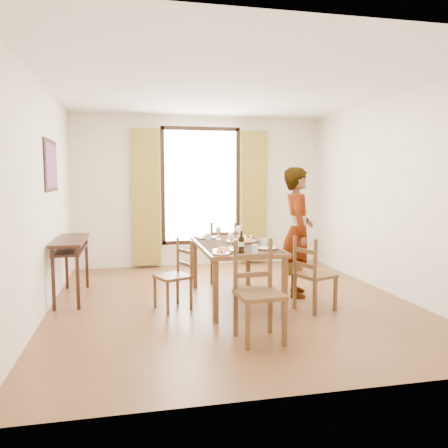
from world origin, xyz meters
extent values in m
plane|color=brown|center=(0.00, 0.00, 0.00)|extent=(5.00, 5.00, 0.00)
cube|color=white|center=(0.00, 2.50, 1.35)|extent=(4.50, 0.10, 2.70)
cube|color=white|center=(0.00, -2.50, 1.35)|extent=(4.50, 0.10, 2.70)
cube|color=white|center=(-2.25, 0.00, 1.35)|extent=(0.10, 5.00, 2.70)
cube|color=white|center=(2.25, 0.00, 1.35)|extent=(0.10, 5.00, 2.70)
cube|color=white|center=(0.00, 0.00, 2.72)|extent=(4.50, 5.00, 0.04)
cube|color=white|center=(0.00, 2.47, 1.45)|extent=(1.30, 0.04, 2.00)
cube|color=olive|center=(-0.98, 2.41, 1.25)|extent=(0.48, 0.10, 2.40)
cube|color=olive|center=(0.98, 2.41, 1.25)|extent=(0.48, 0.10, 2.40)
cube|color=black|center=(-2.24, 0.60, 1.75)|extent=(0.02, 0.86, 0.66)
cube|color=red|center=(-2.23, 0.60, 1.75)|extent=(0.01, 0.76, 0.56)
cube|color=black|center=(-2.03, 0.60, 0.78)|extent=(0.38, 1.20, 0.04)
cube|color=black|center=(-2.03, 0.60, 0.66)|extent=(0.34, 1.10, 0.03)
cube|color=black|center=(-2.17, 0.05, 0.38)|extent=(0.04, 0.04, 0.76)
cube|color=black|center=(-2.17, 1.15, 0.38)|extent=(0.04, 0.04, 0.76)
cube|color=black|center=(-1.89, 0.05, 0.38)|extent=(0.04, 0.04, 0.76)
cube|color=black|center=(-1.89, 1.15, 0.38)|extent=(0.04, 0.04, 0.76)
cube|color=brown|center=(0.05, 0.02, 0.72)|extent=(0.92, 1.71, 0.05)
cube|color=black|center=(0.05, 0.02, 0.75)|extent=(0.84, 1.57, 0.01)
cube|color=brown|center=(-0.35, -0.78, 0.35)|extent=(0.06, 0.06, 0.70)
cube|color=brown|center=(-0.35, 0.81, 0.35)|extent=(0.06, 0.06, 0.70)
cube|color=brown|center=(0.44, -0.78, 0.35)|extent=(0.06, 0.06, 0.70)
cube|color=brown|center=(0.44, 0.81, 0.35)|extent=(0.06, 0.06, 0.70)
cube|color=brown|center=(-0.77, -0.16, 0.40)|extent=(0.50, 0.50, 0.04)
cube|color=brown|center=(-0.98, -0.08, 0.20)|extent=(0.04, 0.04, 0.40)
cube|color=brown|center=(-0.69, 0.05, 0.20)|extent=(0.04, 0.04, 0.40)
cube|color=brown|center=(-0.84, -0.37, 0.20)|extent=(0.04, 0.04, 0.40)
cube|color=brown|center=(-0.55, -0.24, 0.20)|extent=(0.04, 0.04, 0.40)
cube|color=brown|center=(-0.68, 0.06, 0.62)|extent=(0.03, 0.03, 0.45)
cube|color=brown|center=(-0.54, -0.23, 0.62)|extent=(0.03, 0.03, 0.45)
cube|color=brown|center=(-0.61, -0.09, 0.53)|extent=(0.15, 0.30, 0.04)
cube|color=brown|center=(-0.61, -0.09, 0.69)|extent=(0.15, 0.30, 0.04)
cube|color=brown|center=(0.14, 1.09, 0.44)|extent=(0.51, 0.51, 0.04)
cube|color=brown|center=(0.36, 1.21, 0.22)|extent=(0.04, 0.04, 0.44)
cube|color=brown|center=(0.26, 0.87, 0.22)|extent=(0.04, 0.04, 0.44)
cube|color=brown|center=(0.02, 1.31, 0.22)|extent=(0.04, 0.04, 0.44)
cube|color=brown|center=(-0.08, 0.97, 0.22)|extent=(0.04, 0.04, 0.44)
cube|color=brown|center=(0.26, 0.86, 0.69)|extent=(0.04, 0.04, 0.49)
cube|color=brown|center=(-0.08, 0.96, 0.69)|extent=(0.04, 0.04, 0.49)
cube|color=brown|center=(0.09, 0.91, 0.59)|extent=(0.35, 0.12, 0.05)
cube|color=brown|center=(0.09, 0.91, 0.77)|extent=(0.35, 0.12, 0.05)
cube|color=brown|center=(-0.04, -1.39, 0.46)|extent=(0.46, 0.46, 0.04)
cube|color=brown|center=(-0.21, -1.59, 0.23)|extent=(0.04, 0.04, 0.46)
cube|color=brown|center=(-0.23, -1.22, 0.23)|extent=(0.04, 0.04, 0.46)
cube|color=brown|center=(0.16, -1.57, 0.23)|extent=(0.04, 0.04, 0.46)
cube|color=brown|center=(0.14, -1.20, 0.23)|extent=(0.04, 0.04, 0.46)
cube|color=brown|center=(-0.23, -1.21, 0.72)|extent=(0.04, 0.04, 0.52)
cube|color=brown|center=(0.14, -1.19, 0.72)|extent=(0.04, 0.04, 0.52)
cube|color=brown|center=(-0.05, -1.20, 0.62)|extent=(0.37, 0.05, 0.05)
cube|color=brown|center=(-0.05, -1.20, 0.80)|extent=(0.37, 0.05, 0.05)
cube|color=brown|center=(0.91, -0.55, 0.43)|extent=(0.52, 0.52, 0.04)
cube|color=brown|center=(1.14, -0.65, 0.21)|extent=(0.04, 0.04, 0.43)
cube|color=brown|center=(0.82, -0.77, 0.21)|extent=(0.04, 0.04, 0.43)
cube|color=brown|center=(1.01, -0.33, 0.21)|extent=(0.04, 0.04, 0.43)
cube|color=brown|center=(0.69, -0.46, 0.21)|extent=(0.04, 0.04, 0.43)
cube|color=brown|center=(0.81, -0.78, 0.66)|extent=(0.03, 0.03, 0.47)
cube|color=brown|center=(0.68, -0.46, 0.66)|extent=(0.03, 0.03, 0.47)
cube|color=brown|center=(0.75, -0.62, 0.57)|extent=(0.15, 0.33, 0.05)
cube|color=brown|center=(0.75, -0.62, 0.74)|extent=(0.15, 0.33, 0.05)
imported|color=#909398|center=(0.95, 0.13, 0.87)|extent=(0.85, 0.75, 1.74)
cylinder|color=silver|center=(0.35, -0.30, 0.81)|extent=(0.07, 0.07, 0.10)
cylinder|color=silver|center=(-0.24, 0.34, 0.81)|extent=(0.07, 0.07, 0.10)
cylinder|color=silver|center=(0.11, -0.73, 0.81)|extent=(0.07, 0.07, 0.10)
camera|label=1|loc=(-1.23, -5.38, 1.59)|focal=35.00mm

